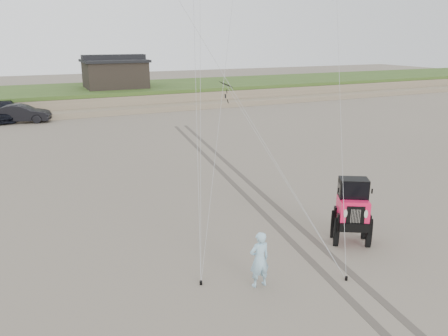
{
  "coord_description": "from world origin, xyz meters",
  "views": [
    {
      "loc": [
        -7.15,
        -9.6,
        6.77
      ],
      "look_at": [
        -1.3,
        3.0,
        2.6
      ],
      "focal_mm": 35.0,
      "sensor_mm": 36.0,
      "label": 1
    }
  ],
  "objects_px": {
    "jeep": "(352,218)",
    "truck_b": "(22,114)",
    "truck_c": "(4,111)",
    "cabin": "(115,73)",
    "man": "(259,259)"
  },
  "relations": [
    {
      "from": "cabin",
      "to": "man",
      "type": "xyz_separation_m",
      "value": [
        -3.65,
        -37.12,
        -2.41
      ]
    },
    {
      "from": "truck_c",
      "to": "jeep",
      "type": "distance_m",
      "value": 32.65
    },
    {
      "from": "truck_b",
      "to": "truck_c",
      "type": "bearing_deg",
      "value": 49.66
    },
    {
      "from": "truck_c",
      "to": "jeep",
      "type": "height_order",
      "value": "jeep"
    },
    {
      "from": "truck_b",
      "to": "jeep",
      "type": "height_order",
      "value": "jeep"
    },
    {
      "from": "truck_b",
      "to": "truck_c",
      "type": "distance_m",
      "value": 2.29
    },
    {
      "from": "jeep",
      "to": "man",
      "type": "xyz_separation_m",
      "value": [
        -4.17,
        -1.05,
        -0.08
      ]
    },
    {
      "from": "jeep",
      "to": "man",
      "type": "relative_size",
      "value": 2.93
    },
    {
      "from": "jeep",
      "to": "truck_b",
      "type": "bearing_deg",
      "value": 138.39
    },
    {
      "from": "truck_b",
      "to": "man",
      "type": "relative_size",
      "value": 2.73
    },
    {
      "from": "truck_c",
      "to": "man",
      "type": "distance_m",
      "value": 32.51
    },
    {
      "from": "cabin",
      "to": "truck_c",
      "type": "xyz_separation_m",
      "value": [
        -10.59,
        -5.35,
        -2.44
      ]
    },
    {
      "from": "cabin",
      "to": "truck_c",
      "type": "height_order",
      "value": "cabin"
    },
    {
      "from": "truck_b",
      "to": "truck_c",
      "type": "relative_size",
      "value": 0.82
    },
    {
      "from": "truck_c",
      "to": "cabin",
      "type": "bearing_deg",
      "value": 32.61
    }
  ]
}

